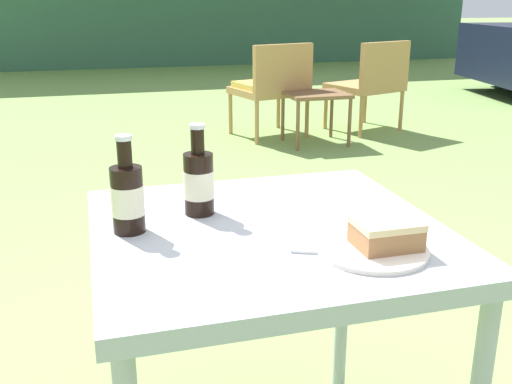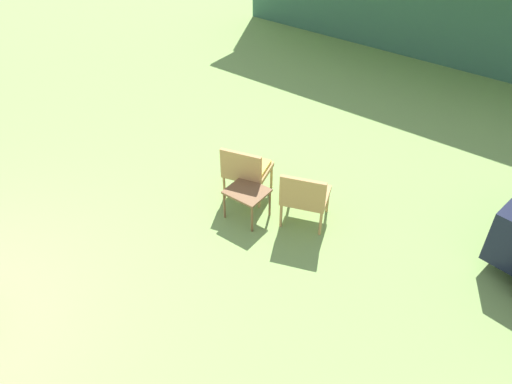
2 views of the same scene
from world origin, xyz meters
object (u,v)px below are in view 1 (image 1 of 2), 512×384
wicker_chair_plain (372,81)px  cake_on_plate (380,240)px  garden_side_table (316,99)px  cola_bottle_far (127,197)px  wicker_chair_cushioned (272,85)px  patio_table (268,259)px  cola_bottle_near (199,181)px

wicker_chair_plain → cake_on_plate: (-1.96, -4.00, 0.27)m
garden_side_table → cola_bottle_far: cola_bottle_far is taller
cake_on_plate → garden_side_table: bearing=70.5°
wicker_chair_cushioned → garden_side_table: size_ratio=1.63×
patio_table → cola_bottle_far: 0.34m
garden_side_table → cola_bottle_near: bearing=-115.5°
wicker_chair_cushioned → patio_table: bearing=57.9°
wicker_chair_cushioned → patio_table: 4.02m
garden_side_table → cola_bottle_near: (-1.60, -3.36, 0.41)m
garden_side_table → patio_table: (-1.47, -3.49, 0.26)m
wicker_chair_cushioned → cola_bottle_far: (-1.49, -3.78, 0.33)m
patio_table → cola_bottle_near: size_ratio=3.58×
patio_table → cake_on_plate: size_ratio=3.44×
wicker_chair_plain → cake_on_plate: wicker_chair_plain is taller
wicker_chair_plain → garden_side_table: (-0.66, -0.33, -0.09)m
patio_table → cola_bottle_near: bearing=135.6°
wicker_chair_plain → cola_bottle_near: cola_bottle_near is taller
wicker_chair_cushioned → garden_side_table: bearing=113.9°
wicker_chair_cushioned → garden_side_table: 0.45m
cake_on_plate → cola_bottle_near: cola_bottle_near is taller
wicker_chair_plain → cake_on_plate: 4.46m
cola_bottle_near → cola_bottle_far: bearing=-157.1°
garden_side_table → patio_table: size_ratio=0.66×
wicker_chair_plain → cola_bottle_far: size_ratio=3.85×
cake_on_plate → wicker_chair_plain: bearing=63.9°
wicker_chair_cushioned → wicker_chair_plain: (0.94, -0.02, 0.00)m
cola_bottle_far → garden_side_table: bearing=62.7°
patio_table → wicker_chair_plain: bearing=60.7°
garden_side_table → cake_on_plate: bearing=-109.5°
wicker_chair_cushioned → patio_table: wicker_chair_cushioned is taller
patio_table → cake_on_plate: cake_on_plate is taller
wicker_chair_cushioned → garden_side_table: wicker_chair_cushioned is taller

